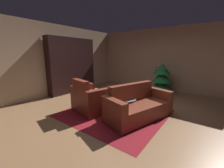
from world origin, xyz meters
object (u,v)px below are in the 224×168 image
object	(u,v)px
bookshelf_unit	(75,67)
couch_red	(138,107)
book_stack_on_table	(122,96)
bottle_on_table	(117,95)
armchair_red	(89,100)
coffee_table	(123,99)
decorated_tree	(162,78)

from	to	relation	value
bookshelf_unit	couch_red	size ratio (longest dim) A/B	1.18
book_stack_on_table	bottle_on_table	bearing A→B (deg)	-94.86
armchair_red	bottle_on_table	xyz separation A→B (m)	(0.78, 0.25, 0.24)
coffee_table	decorated_tree	size ratio (longest dim) A/B	0.60
armchair_red	decorated_tree	distance (m)	3.26
armchair_red	couch_red	bearing A→B (deg)	19.71
bottle_on_table	couch_red	bearing A→B (deg)	22.80
decorated_tree	couch_red	bearing A→B (deg)	-83.72
bottle_on_table	decorated_tree	distance (m)	2.85
couch_red	decorated_tree	xyz separation A→B (m)	(-0.29, 2.63, 0.35)
armchair_red	bottle_on_table	size ratio (longest dim) A/B	3.64
armchair_red	decorated_tree	bearing A→B (deg)	72.33
coffee_table	book_stack_on_table	size ratio (longest dim) A/B	3.06
coffee_table	bookshelf_unit	bearing A→B (deg)	164.32
armchair_red	coffee_table	xyz separation A→B (m)	(0.82, 0.45, 0.07)
couch_red	book_stack_on_table	world-z (taller)	couch_red
armchair_red	coffee_table	bearing A→B (deg)	28.82
decorated_tree	armchair_red	bearing A→B (deg)	-107.67
bookshelf_unit	armchair_red	world-z (taller)	bookshelf_unit
decorated_tree	book_stack_on_table	bearing A→B (deg)	-93.97
bookshelf_unit	bottle_on_table	world-z (taller)	bookshelf_unit
coffee_table	armchair_red	bearing A→B (deg)	-151.18
coffee_table	decorated_tree	bearing A→B (deg)	86.39
book_stack_on_table	decorated_tree	distance (m)	2.66
armchair_red	coffee_table	world-z (taller)	armchair_red
armchair_red	bookshelf_unit	bearing A→B (deg)	148.95
bottle_on_table	decorated_tree	xyz separation A→B (m)	(0.20, 2.84, 0.07)
armchair_red	coffee_table	size ratio (longest dim) A/B	1.54
armchair_red	bottle_on_table	distance (m)	0.86
bookshelf_unit	decorated_tree	world-z (taller)	bookshelf_unit
bottle_on_table	decorated_tree	bearing A→B (deg)	85.97
coffee_table	decorated_tree	xyz separation A→B (m)	(0.17, 2.64, 0.24)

